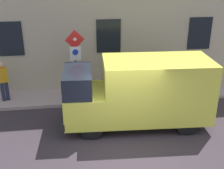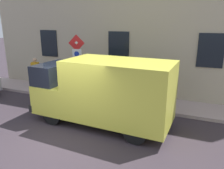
% 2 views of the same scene
% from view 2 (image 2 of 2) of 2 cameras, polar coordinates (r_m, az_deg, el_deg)
% --- Properties ---
extents(ground_plane, '(80.00, 80.00, 0.00)m').
position_cam_2_polar(ground_plane, '(7.74, -12.13, -13.83)').
color(ground_plane, '#352C33').
extents(sidewalk_slab, '(1.78, 17.67, 0.14)m').
position_cam_2_polar(sidewalk_slab, '(11.11, 0.04, -3.60)').
color(sidewalk_slab, '#AB9493').
rests_on(sidewalk_slab, ground_plane).
extents(building_facade, '(0.75, 15.67, 8.05)m').
position_cam_2_polar(building_facade, '(11.61, 2.45, 17.14)').
color(building_facade, '#B0A38B').
rests_on(building_facade, ground_plane).
extents(sign_post_stacked, '(0.20, 0.55, 2.96)m').
position_cam_2_polar(sign_post_stacked, '(10.66, -9.02, 6.86)').
color(sign_post_stacked, '#474C47').
rests_on(sign_post_stacked, sidewalk_slab).
extents(delivery_van, '(2.25, 5.42, 2.50)m').
position_cam_2_polar(delivery_van, '(8.17, -2.15, -1.59)').
color(delivery_van, '#DBD745').
rests_on(delivery_van, ground_plane).
extents(bicycle_red, '(0.46, 1.71, 0.89)m').
position_cam_2_polar(bicycle_red, '(10.87, 7.34, -1.73)').
color(bicycle_red, black).
rests_on(bicycle_red, sidewalk_slab).
extents(bicycle_purple, '(0.46, 1.71, 0.89)m').
position_cam_2_polar(bicycle_purple, '(11.15, 2.41, -1.15)').
color(bicycle_purple, black).
rests_on(bicycle_purple, sidewalk_slab).
extents(pedestrian, '(0.39, 0.47, 1.72)m').
position_cam_2_polar(pedestrian, '(13.08, -19.18, 3.10)').
color(pedestrian, '#262B47').
rests_on(pedestrian, sidewalk_slab).
extents(litter_bin, '(0.44, 0.44, 0.90)m').
position_cam_2_polar(litter_bin, '(9.93, 8.61, -3.05)').
color(litter_bin, '#2D5133').
rests_on(litter_bin, sidewalk_slab).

